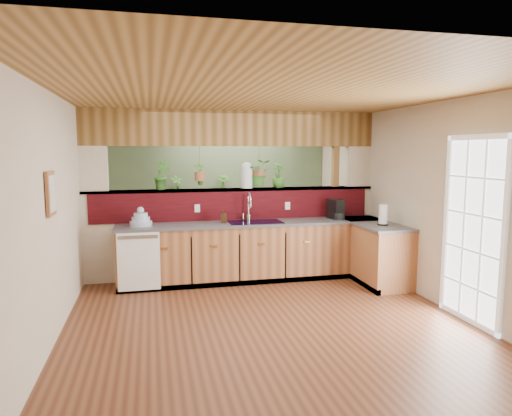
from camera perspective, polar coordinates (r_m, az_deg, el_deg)
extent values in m
cube|color=#592F1B|center=(6.19, -0.35, -11.47)|extent=(4.60, 7.00, 0.01)
cube|color=brown|center=(5.90, -0.37, 13.20)|extent=(4.60, 7.00, 0.01)
cube|color=beige|center=(9.34, -5.08, 2.96)|extent=(4.60, 0.02, 2.60)
cube|color=beige|center=(2.66, 16.57, -7.92)|extent=(4.60, 0.02, 2.60)
cube|color=beige|center=(5.86, -22.90, -0.06)|extent=(0.02, 7.00, 2.60)
cube|color=beige|center=(6.79, 18.94, 1.04)|extent=(0.02, 7.00, 2.60)
cube|color=beige|center=(7.31, -2.68, -3.12)|extent=(4.60, 0.15, 1.35)
cube|color=#3C070D|center=(7.16, -2.58, 0.31)|extent=(4.40, 0.02, 0.45)
cube|color=brown|center=(7.22, -2.71, 2.31)|extent=(4.60, 0.21, 0.04)
cube|color=brown|center=(7.20, -2.76, 9.91)|extent=(4.60, 0.15, 0.55)
cube|color=beige|center=(7.13, -19.63, 4.51)|extent=(0.40, 0.15, 0.70)
cube|color=beige|center=(7.85, 12.59, 4.95)|extent=(0.40, 0.15, 0.70)
cube|color=brown|center=(7.71, 9.82, 2.01)|extent=(0.10, 0.10, 2.60)
cube|color=brown|center=(7.22, -2.71, 2.31)|extent=(4.60, 0.21, 0.04)
cube|color=brown|center=(7.20, -2.76, 9.91)|extent=(4.60, 0.15, 0.55)
cube|color=#546E4B|center=(9.32, -5.06, 2.96)|extent=(4.55, 0.02, 2.55)
cube|color=brown|center=(7.05, -0.11, -5.53)|extent=(4.10, 0.60, 0.86)
cube|color=#46474B|center=(6.96, -0.11, -1.92)|extent=(4.14, 0.64, 0.04)
cube|color=brown|center=(7.24, 14.38, -5.42)|extent=(0.60, 1.48, 0.86)
cube|color=#46474B|center=(7.16, 14.49, -1.90)|extent=(0.64, 1.52, 0.04)
cube|color=brown|center=(7.62, 12.87, -4.74)|extent=(0.60, 0.60, 0.86)
cube|color=#46474B|center=(7.54, 12.96, -1.40)|extent=(0.64, 0.64, 0.04)
cube|color=black|center=(6.89, 0.40, -9.18)|extent=(4.10, 0.06, 0.08)
cube|color=black|center=(7.22, 12.36, -8.59)|extent=(0.06, 1.48, 0.08)
cube|color=white|center=(6.57, -14.44, -6.52)|extent=(0.58, 0.02, 0.82)
cube|color=#B7B7B2|center=(6.49, -14.54, -3.54)|extent=(0.54, 0.01, 0.05)
cube|color=black|center=(6.96, -0.11, -1.88)|extent=(0.82, 0.50, 0.03)
cube|color=black|center=(6.94, -1.64, -2.63)|extent=(0.34, 0.40, 0.16)
cube|color=black|center=(7.02, 1.40, -2.51)|extent=(0.34, 0.40, 0.16)
cube|color=white|center=(5.75, 25.43, -2.83)|extent=(0.06, 1.02, 2.16)
cube|color=brown|center=(5.04, -24.29, 1.65)|extent=(0.03, 0.35, 0.45)
cube|color=silver|center=(5.04, -24.12, 1.66)|extent=(0.01, 0.27, 0.37)
cylinder|color=#B7B7B2|center=(7.13, -0.96, -1.16)|extent=(0.07, 0.07, 0.09)
cylinder|color=#B7B7B2|center=(7.11, -0.96, 0.19)|extent=(0.02, 0.02, 0.26)
torus|color=#B7B7B2|center=(7.03, -0.85, 1.19)|extent=(0.19, 0.05, 0.19)
cylinder|color=#B7B7B2|center=(6.96, -0.71, 0.58)|extent=(0.02, 0.02, 0.11)
cylinder|color=#B7B7B2|center=(7.11, -1.63, -1.03)|extent=(0.03, 0.03, 0.09)
cylinder|color=#A2B7D2|center=(6.80, -14.19, -1.89)|extent=(0.32, 0.32, 0.07)
cylinder|color=#A2B7D2|center=(6.79, -14.21, -1.35)|extent=(0.26, 0.26, 0.06)
cylinder|color=#A2B7D2|center=(6.78, -14.22, -0.85)|extent=(0.20, 0.20, 0.06)
sphere|color=#A2B7D2|center=(6.77, -14.24, -0.27)|extent=(0.10, 0.10, 0.10)
imported|color=#3D2516|center=(6.88, -4.07, -1.04)|extent=(0.10, 0.10, 0.20)
cube|color=black|center=(7.38, 9.95, -0.13)|extent=(0.17, 0.27, 0.31)
cube|color=black|center=(7.31, 10.22, -1.03)|extent=(0.15, 0.10, 0.10)
cylinder|color=silver|center=(7.33, 10.13, -0.67)|extent=(0.08, 0.08, 0.08)
cylinder|color=black|center=(6.92, 15.57, -1.98)|extent=(0.15, 0.15, 0.02)
cylinder|color=#B7B7B2|center=(6.90, 15.61, -0.74)|extent=(0.02, 0.02, 0.32)
cylinder|color=white|center=(6.90, 15.61, -0.74)|extent=(0.13, 0.13, 0.28)
cylinder|color=silver|center=(7.24, -1.16, 3.71)|extent=(0.18, 0.18, 0.31)
sphere|color=silver|center=(7.24, -1.17, 5.09)|extent=(0.16, 0.16, 0.16)
imported|color=#316723|center=(7.09, -11.69, 4.04)|extent=(0.28, 0.24, 0.44)
imported|color=#316723|center=(7.37, 2.81, 4.12)|extent=(0.29, 0.29, 0.40)
cylinder|color=brown|center=(7.12, -7.06, 6.06)|extent=(0.01, 0.01, 0.40)
cylinder|color=brown|center=(7.13, -7.03, 3.97)|extent=(0.16, 0.16, 0.14)
imported|color=#316723|center=(7.12, -7.05, 5.70)|extent=(0.21, 0.17, 0.35)
cylinder|color=brown|center=(7.28, 0.38, 6.13)|extent=(0.01, 0.01, 0.40)
cylinder|color=brown|center=(7.29, 0.38, 4.08)|extent=(0.20, 0.20, 0.17)
imported|color=#316723|center=(7.28, 0.38, 6.05)|extent=(0.42, 0.38, 0.42)
cube|color=black|center=(9.16, -6.40, -2.18)|extent=(1.71, 0.77, 1.10)
imported|color=#316723|center=(9.02, -9.93, 2.62)|extent=(0.28, 0.22, 0.46)
imported|color=#316723|center=(9.11, -4.12, 2.74)|extent=(0.30, 0.30, 0.45)
imported|color=#316723|center=(8.82, -0.19, -3.38)|extent=(0.80, 0.74, 0.73)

